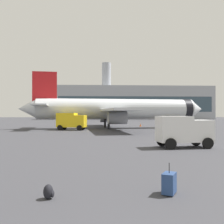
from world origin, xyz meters
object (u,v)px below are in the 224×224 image
at_px(safety_cone_near, 140,125).
at_px(cargo_van, 183,130).
at_px(safety_cone_mid, 60,128).
at_px(airplane_at_gate, 116,109).
at_px(service_truck, 71,121).
at_px(fuel_truck, 171,119).
at_px(rolling_suitcase, 169,183).
at_px(traveller_backpack, 49,192).
at_px(safety_cone_far, 196,129).

bearing_deg(safety_cone_near, cargo_van, -93.66).
bearing_deg(safety_cone_mid, safety_cone_near, 38.28).
distance_m(safety_cone_near, safety_cone_mid, 20.01).
bearing_deg(airplane_at_gate, service_truck, -147.79).
relative_size(service_truck, fuel_truck, 0.82).
bearing_deg(airplane_at_gate, rolling_suitcase, -91.43).
relative_size(rolling_suitcase, traveller_backpack, 2.29).
height_order(service_truck, safety_cone_mid, service_truck).
bearing_deg(safety_cone_near, service_truck, -139.35).
height_order(safety_cone_near, safety_cone_far, safety_cone_far).
distance_m(airplane_at_gate, traveller_backpack, 42.05).
bearing_deg(traveller_backpack, cargo_van, 55.50).
bearing_deg(service_truck, fuel_truck, 18.72).
bearing_deg(safety_cone_far, safety_cone_mid, 168.46).
distance_m(fuel_truck, cargo_van, 31.32).
xyz_separation_m(rolling_suitcase, traveller_backpack, (-4.12, -0.29, -0.16)).
bearing_deg(fuel_truck, service_truck, -161.28).
bearing_deg(safety_cone_mid, rolling_suitcase, -76.13).
distance_m(service_truck, traveller_backpack, 36.69).
xyz_separation_m(cargo_van, rolling_suitcase, (-4.59, -12.40, -1.06)).
distance_m(rolling_suitcase, traveller_backpack, 4.14).
bearing_deg(traveller_backpack, safety_cone_far, 61.64).
height_order(cargo_van, traveller_backpack, cargo_van).
bearing_deg(airplane_at_gate, cargo_van, -82.98).
xyz_separation_m(fuel_truck, safety_cone_near, (-5.35, 5.38, -1.43)).
relative_size(cargo_van, safety_cone_far, 5.43).
bearing_deg(safety_cone_near, safety_cone_mid, -141.72).
distance_m(safety_cone_mid, rolling_suitcase, 36.83).
distance_m(safety_cone_near, safety_cone_far, 17.90).
xyz_separation_m(fuel_truck, safety_cone_far, (0.70, -11.46, -1.36)).
relative_size(cargo_van, rolling_suitcase, 4.14).
distance_m(safety_cone_mid, safety_cone_far, 22.21).
height_order(fuel_truck, safety_cone_near, fuel_truck).
xyz_separation_m(safety_cone_near, traveller_backpack, (-11.00, -48.44, -0.11)).
bearing_deg(safety_cone_far, cargo_van, -113.80).
xyz_separation_m(fuel_truck, rolling_suitcase, (-12.23, -42.77, -1.38)).
height_order(service_truck, traveller_backpack, service_truck).
height_order(airplane_at_gate, service_truck, airplane_at_gate).
relative_size(safety_cone_near, safety_cone_mid, 0.84).
bearing_deg(cargo_van, traveller_backpack, -124.50).
bearing_deg(fuel_truck, cargo_van, -104.11).
bearing_deg(safety_cone_far, safety_cone_near, 109.78).
distance_m(fuel_truck, rolling_suitcase, 44.51).
bearing_deg(rolling_suitcase, service_truck, 100.87).
xyz_separation_m(service_truck, traveller_backpack, (2.84, -36.55, -1.37)).
bearing_deg(service_truck, airplane_at_gate, 32.21).
height_order(service_truck, safety_cone_far, service_truck).
bearing_deg(safety_cone_near, rolling_suitcase, -98.13).
bearing_deg(cargo_van, safety_cone_far, 66.20).
bearing_deg(airplane_at_gate, safety_cone_near, 49.51).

